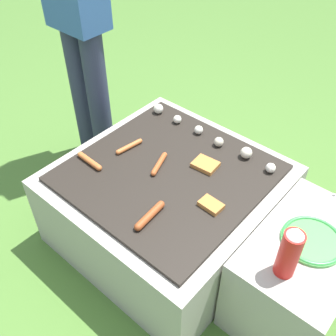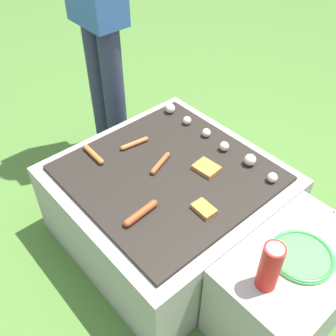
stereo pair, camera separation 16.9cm
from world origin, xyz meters
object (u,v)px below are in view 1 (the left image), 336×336
sausage_front_center (150,215)px  fork_utensil (332,206)px  plate_colorful (312,240)px  condiment_bottle (290,252)px

sausage_front_center → fork_utensil: 0.72m
sausage_front_center → plate_colorful: size_ratio=0.75×
plate_colorful → fork_utensil: plate_colorful is taller
fork_utensil → condiment_bottle: bearing=-90.1°
sausage_front_center → condiment_bottle: bearing=14.1°
plate_colorful → condiment_bottle: size_ratio=0.99×
condiment_bottle → fork_utensil: bearing=89.9°
condiment_bottle → sausage_front_center: bearing=-165.9°
plate_colorful → condiment_bottle: bearing=-96.0°
condiment_bottle → fork_utensil: (0.00, 0.39, -0.11)m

